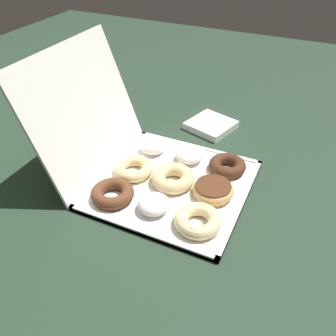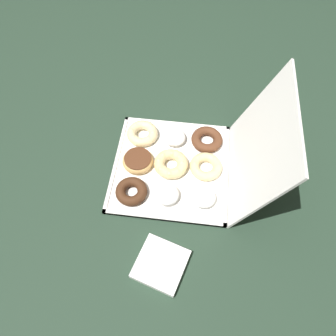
{
  "view_description": "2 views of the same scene",
  "coord_description": "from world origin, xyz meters",
  "px_view_note": "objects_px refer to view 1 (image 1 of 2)",
  "views": [
    {
      "loc": [
        -0.7,
        -0.31,
        0.65
      ],
      "look_at": [
        0.01,
        0.02,
        0.05
      ],
      "focal_mm": 38.13,
      "sensor_mm": 36.0,
      "label": 1
    },
    {
      "loc": [
        0.6,
        0.06,
        0.98
      ],
      "look_at": [
        0.03,
        -0.01,
        0.04
      ],
      "focal_mm": 34.22,
      "sensor_mm": 36.0,
      "label": 2
    }
  ],
  "objects_px": {
    "cruller_donut_0": "(198,220)",
    "chocolate_cake_ring_donut_2": "(227,166)",
    "powdered_filled_donut_8": "(153,145)",
    "chocolate_cake_ring_donut_6": "(112,193)",
    "chocolate_frosted_donut_1": "(213,191)",
    "cruller_donut_4": "(174,177)",
    "cruller_donut_7": "(133,168)",
    "powdered_filled_donut_3": "(154,204)",
    "napkin_stack": "(211,125)",
    "powdered_filled_donut_5": "(189,155)",
    "donut_box": "(173,185)"
  },
  "relations": [
    {
      "from": "cruller_donut_7",
      "to": "powdered_filled_donut_8",
      "type": "bearing_deg",
      "value": -0.47
    },
    {
      "from": "donut_box",
      "to": "chocolate_cake_ring_donut_2",
      "type": "bearing_deg",
      "value": -44.08
    },
    {
      "from": "donut_box",
      "to": "cruller_donut_4",
      "type": "height_order",
      "value": "cruller_donut_4"
    },
    {
      "from": "powdered_filled_donut_5",
      "to": "powdered_filled_donut_3",
      "type": "bearing_deg",
      "value": -179.55
    },
    {
      "from": "cruller_donut_0",
      "to": "cruller_donut_4",
      "type": "relative_size",
      "value": 0.96
    },
    {
      "from": "cruller_donut_4",
      "to": "chocolate_cake_ring_donut_6",
      "type": "xyz_separation_m",
      "value": [
        -0.13,
        0.12,
        -0.0
      ]
    },
    {
      "from": "cruller_donut_0",
      "to": "powdered_filled_donut_3",
      "type": "distance_m",
      "value": 0.12
    },
    {
      "from": "powdered_filled_donut_5",
      "to": "powdered_filled_donut_8",
      "type": "distance_m",
      "value": 0.12
    },
    {
      "from": "chocolate_frosted_donut_1",
      "to": "powdered_filled_donut_8",
      "type": "relative_size",
      "value": 1.36
    },
    {
      "from": "cruller_donut_7",
      "to": "cruller_donut_0",
      "type": "bearing_deg",
      "value": -115.47
    },
    {
      "from": "chocolate_cake_ring_donut_2",
      "to": "chocolate_cake_ring_donut_6",
      "type": "xyz_separation_m",
      "value": [
        -0.25,
        0.24,
        -0.0
      ]
    },
    {
      "from": "cruller_donut_0",
      "to": "napkin_stack",
      "type": "distance_m",
      "value": 0.49
    },
    {
      "from": "chocolate_cake_ring_donut_2",
      "to": "powdered_filled_donut_8",
      "type": "xyz_separation_m",
      "value": [
        -0.01,
        0.24,
        0.01
      ]
    },
    {
      "from": "powdered_filled_donut_5",
      "to": "napkin_stack",
      "type": "relative_size",
      "value": 0.58
    },
    {
      "from": "powdered_filled_donut_3",
      "to": "chocolate_frosted_donut_1",
      "type": "bearing_deg",
      "value": -45.84
    },
    {
      "from": "chocolate_frosted_donut_1",
      "to": "cruller_donut_0",
      "type": "bearing_deg",
      "value": -178.02
    },
    {
      "from": "powdered_filled_donut_8",
      "to": "cruller_donut_0",
      "type": "bearing_deg",
      "value": -134.52
    },
    {
      "from": "donut_box",
      "to": "powdered_filled_donut_5",
      "type": "distance_m",
      "value": 0.12
    },
    {
      "from": "cruller_donut_4",
      "to": "powdered_filled_donut_8",
      "type": "distance_m",
      "value": 0.17
    },
    {
      "from": "chocolate_cake_ring_donut_2",
      "to": "chocolate_cake_ring_donut_6",
      "type": "height_order",
      "value": "same"
    },
    {
      "from": "cruller_donut_4",
      "to": "powdered_filled_donut_8",
      "type": "height_order",
      "value": "powdered_filled_donut_8"
    },
    {
      "from": "chocolate_frosted_donut_1",
      "to": "napkin_stack",
      "type": "distance_m",
      "value": 0.37
    },
    {
      "from": "donut_box",
      "to": "chocolate_frosted_donut_1",
      "type": "height_order",
      "value": "chocolate_frosted_donut_1"
    },
    {
      "from": "chocolate_frosted_donut_1",
      "to": "chocolate_cake_ring_donut_2",
      "type": "bearing_deg",
      "value": -0.47
    },
    {
      "from": "donut_box",
      "to": "cruller_donut_4",
      "type": "relative_size",
      "value": 3.36
    },
    {
      "from": "chocolate_frosted_donut_1",
      "to": "powdered_filled_donut_3",
      "type": "relative_size",
      "value": 1.34
    },
    {
      "from": "chocolate_cake_ring_donut_2",
      "to": "powdered_filled_donut_3",
      "type": "distance_m",
      "value": 0.27
    },
    {
      "from": "cruller_donut_7",
      "to": "powdered_filled_donut_8",
      "type": "relative_size",
      "value": 1.4
    },
    {
      "from": "cruller_donut_4",
      "to": "chocolate_cake_ring_donut_6",
      "type": "bearing_deg",
      "value": 136.53
    },
    {
      "from": "chocolate_cake_ring_donut_6",
      "to": "cruller_donut_7",
      "type": "height_order",
      "value": "cruller_donut_7"
    },
    {
      "from": "cruller_donut_0",
      "to": "chocolate_cake_ring_donut_2",
      "type": "height_order",
      "value": "cruller_donut_0"
    },
    {
      "from": "cruller_donut_7",
      "to": "powdered_filled_donut_8",
      "type": "height_order",
      "value": "powdered_filled_donut_8"
    },
    {
      "from": "cruller_donut_4",
      "to": "cruller_donut_7",
      "type": "distance_m",
      "value": 0.12
    },
    {
      "from": "cruller_donut_0",
      "to": "powdered_filled_donut_5",
      "type": "relative_size",
      "value": 1.4
    },
    {
      "from": "powdered_filled_donut_5",
      "to": "donut_box",
      "type": "bearing_deg",
      "value": -179.54
    },
    {
      "from": "powdered_filled_donut_5",
      "to": "chocolate_frosted_donut_1",
      "type": "bearing_deg",
      "value": -136.61
    },
    {
      "from": "chocolate_cake_ring_donut_6",
      "to": "cruller_donut_7",
      "type": "distance_m",
      "value": 0.12
    },
    {
      "from": "powdered_filled_donut_3",
      "to": "powdered_filled_donut_8",
      "type": "xyz_separation_m",
      "value": [
        0.23,
        0.12,
        0.0
      ]
    },
    {
      "from": "cruller_donut_7",
      "to": "napkin_stack",
      "type": "bearing_deg",
      "value": -17.72
    },
    {
      "from": "chocolate_frosted_donut_1",
      "to": "powdered_filled_donut_5",
      "type": "height_order",
      "value": "powdered_filled_donut_5"
    },
    {
      "from": "powdered_filled_donut_5",
      "to": "napkin_stack",
      "type": "bearing_deg",
      "value": 2.34
    },
    {
      "from": "chocolate_cake_ring_donut_2",
      "to": "cruller_donut_4",
      "type": "xyz_separation_m",
      "value": [
        -0.12,
        0.12,
        0.0
      ]
    },
    {
      "from": "chocolate_cake_ring_donut_2",
      "to": "cruller_donut_7",
      "type": "height_order",
      "value": "cruller_donut_7"
    },
    {
      "from": "cruller_donut_4",
      "to": "chocolate_frosted_donut_1",
      "type": "bearing_deg",
      "value": -94.37
    },
    {
      "from": "chocolate_frosted_donut_1",
      "to": "cruller_donut_7",
      "type": "distance_m",
      "value": 0.24
    },
    {
      "from": "powdered_filled_donut_8",
      "to": "donut_box",
      "type": "bearing_deg",
      "value": -134.0
    },
    {
      "from": "chocolate_frosted_donut_1",
      "to": "powdered_filled_donut_8",
      "type": "distance_m",
      "value": 0.27
    },
    {
      "from": "powdered_filled_donut_3",
      "to": "powdered_filled_donut_8",
      "type": "bearing_deg",
      "value": 27.53
    },
    {
      "from": "chocolate_frosted_donut_1",
      "to": "cruller_donut_4",
      "type": "bearing_deg",
      "value": 85.63
    },
    {
      "from": "cruller_donut_0",
      "to": "powdered_filled_donut_5",
      "type": "height_order",
      "value": "powdered_filled_donut_5"
    }
  ]
}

